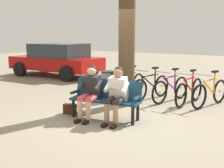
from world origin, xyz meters
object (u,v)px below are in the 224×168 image
at_px(bicycle_silver, 171,89).
at_px(parked_car, 57,59).
at_px(person_reading, 117,92).
at_px(bicycle_black, 151,87).
at_px(handbag, 70,109).
at_px(bench, 106,96).
at_px(tree_trunk, 127,40).
at_px(bicycle_purple, 189,91).
at_px(bicycle_blue, 130,85).
at_px(person_companion, 90,89).
at_px(litter_bin, 108,86).
at_px(bicycle_orange, 210,93).

xyz_separation_m(bicycle_silver, parked_car, (6.00, -1.77, 0.41)).
distance_m(person_reading, bicycle_black, 2.33).
bearing_deg(handbag, bicycle_silver, -123.39).
bearing_deg(bicycle_black, person_reading, 20.83).
xyz_separation_m(bench, person_reading, (-0.34, 0.12, 0.16)).
bearing_deg(tree_trunk, person_reading, 110.86).
bearing_deg(bicycle_silver, bicycle_purple, 102.53).
xyz_separation_m(bench, bicycle_blue, (0.56, -2.15, -0.15)).
bearing_deg(tree_trunk, bicycle_silver, -133.09).
xyz_separation_m(person_companion, litter_bin, (0.51, -1.53, -0.23)).
xyz_separation_m(bicycle_black, parked_car, (5.41, -1.83, 0.41)).
bearing_deg(bicycle_black, bicycle_purple, 106.77).
xyz_separation_m(bicycle_purple, bicycle_silver, (0.53, -0.03, 0.00)).
bearing_deg(person_reading, tree_trunk, -77.74).
relative_size(bench, person_companion, 1.38).
xyz_separation_m(person_reading, bicycle_black, (0.21, -2.30, -0.31)).
relative_size(bicycle_black, bicycle_blue, 0.97).
height_order(bicycle_silver, parked_car, parked_car).
bearing_deg(bicycle_black, bicycle_blue, -71.54).
bearing_deg(bicycle_purple, bench, -21.96).
distance_m(person_companion, parked_car, 6.54).
height_order(bench, bicycle_black, bicycle_black).
bearing_deg(tree_trunk, bench, 98.52).
bearing_deg(bicycle_silver, tree_trunk, -27.65).
xyz_separation_m(litter_bin, bicycle_blue, (-0.25, -0.83, -0.07)).
bearing_deg(person_reading, litter_bin, -60.03).
bearing_deg(parked_car, bicycle_black, 159.66).
xyz_separation_m(person_reading, bicycle_orange, (-1.43, -2.41, -0.31)).
bearing_deg(tree_trunk, bicycle_orange, -152.53).
distance_m(person_reading, bicycle_blue, 2.46).
bearing_deg(tree_trunk, bicycle_purple, -146.82).
bearing_deg(bench, bicycle_blue, -84.13).
xyz_separation_m(bicycle_orange, bicycle_blue, (2.33, 0.14, 0.00)).
relative_size(bench, parked_car, 0.39).
height_order(person_companion, litter_bin, person_companion).
distance_m(bench, tree_trunk, 1.77).
height_order(tree_trunk, bicycle_black, tree_trunk).
distance_m(handbag, bicycle_blue, 2.41).
height_order(bicycle_orange, bicycle_purple, same).
bearing_deg(tree_trunk, person_companion, 85.97).
xyz_separation_m(bicycle_blue, parked_car, (4.73, -1.86, 0.41)).
relative_size(bicycle_black, parked_car, 0.38).
relative_size(person_companion, bicycle_orange, 0.74).
xyz_separation_m(bicycle_orange, bicycle_purple, (0.52, 0.08, 0.00)).
bearing_deg(handbag, bicycle_black, -113.19).
height_order(person_reading, litter_bin, person_reading).
distance_m(handbag, bicycle_orange, 3.68).
bearing_deg(bicycle_silver, bench, -2.24).
xyz_separation_m(handbag, litter_bin, (-0.10, -1.54, 0.31)).
xyz_separation_m(handbag, bicycle_blue, (-0.35, -2.37, 0.24)).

